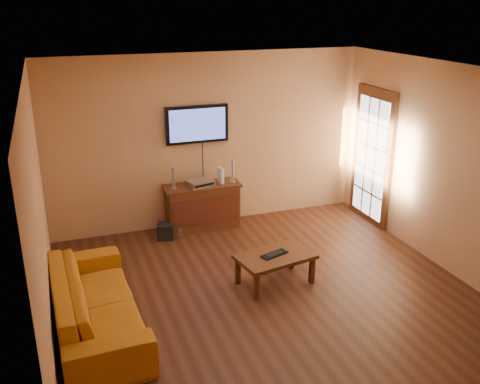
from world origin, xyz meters
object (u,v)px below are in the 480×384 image
coffee_table (275,259)px  television (197,124)px  speaker_right (233,172)px  keyboard (274,254)px  speaker_left (174,179)px  bottle (180,233)px  subwoofer (166,231)px  av_receiver (200,183)px  game_console (221,175)px  media_console (203,207)px  sofa (95,294)px

coffee_table → television: bearing=100.0°
speaker_right → keyboard: 2.02m
speaker_left → bottle: 0.83m
coffee_table → subwoofer: (-1.02, 1.81, -0.22)m
av_receiver → game_console: bearing=-9.7°
speaker_right → speaker_left: bearing=179.5°
speaker_left → av_receiver: size_ratio=0.86×
speaker_right → game_console: speaker_right is taller
media_console → speaker_right: speaker_right is taller
coffee_table → sofa: (-2.24, -0.25, 0.09)m
media_console → subwoofer: media_console is taller
coffee_table → subwoofer: coffee_table is taller
sofa → bottle: size_ratio=11.73×
coffee_table → speaker_left: speaker_left is taller
speaker_left → bottle: (0.00, -0.25, -0.79)m
av_receiver → bottle: size_ratio=2.05×
game_console → bottle: size_ratio=1.30×
bottle → game_console: bearing=19.9°
sofa → speaker_left: size_ratio=6.67×
speaker_right → keyboard: (-0.12, -1.96, -0.48)m
subwoofer → coffee_table: bearing=-45.1°
keyboard → game_console: bearing=91.9°
game_console → subwoofer: 1.21m
speaker_right → sofa: bearing=-136.7°
media_console → coffee_table: size_ratio=1.14×
coffee_table → media_console: bearing=100.9°
av_receiver → bottle: bearing=-161.8°
speaker_left → game_console: speaker_left is taller
coffee_table → keyboard: (-0.01, 0.01, 0.07)m
game_console → speaker_right: bearing=-13.6°
bottle → media_console: bearing=30.9°
speaker_right → av_receiver: 0.54m
subwoofer → television: bearing=45.2°
game_console → keyboard: bearing=-92.5°
speaker_right → bottle: speaker_right is taller
coffee_table → av_receiver: bearing=101.9°
television → keyboard: (0.37, -2.17, -1.23)m
coffee_table → sofa: size_ratio=0.47×
coffee_table → av_receiver: (-0.42, 1.97, 0.43)m
keyboard → sofa: bearing=-173.4°
speaker_left → game_console: 0.75m
media_console → subwoofer: (-0.64, -0.18, -0.25)m
media_console → speaker_left: speaker_left is taller
bottle → keyboard: keyboard is taller
keyboard → coffee_table: bearing=-37.3°
av_receiver → game_console: game_console is taller
subwoofer → keyboard: bearing=-45.3°
sofa → speaker_right: 3.26m
media_console → bottle: (-0.44, -0.26, -0.28)m
subwoofer → bottle: subwoofer is taller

